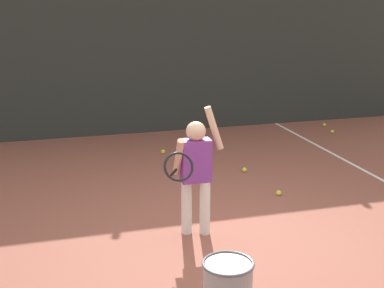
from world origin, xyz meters
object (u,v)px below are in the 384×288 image
object	(u,v)px
tennis_ball_0	(207,208)
tennis_ball_5	(279,193)
tennis_player	(195,168)
tennis_ball_1	(324,125)
tennis_ball_7	(332,132)
tennis_ball_3	(163,152)
tennis_ball_4	(245,170)

from	to	relation	value
tennis_ball_0	tennis_ball_5	xyz separation A→B (m)	(1.01, 0.20, 0.00)
tennis_player	tennis_ball_1	world-z (taller)	tennis_player
tennis_ball_7	tennis_ball_1	bearing A→B (deg)	76.14
tennis_ball_3	tennis_ball_5	bearing A→B (deg)	-65.62
tennis_ball_0	tennis_ball_1	xyz separation A→B (m)	(3.38, 3.29, 0.00)
tennis_player	tennis_ball_5	world-z (taller)	tennis_player
tennis_ball_1	tennis_ball_7	bearing A→B (deg)	-103.86
tennis_ball_0	tennis_ball_7	distance (m)	4.28
tennis_ball_0	tennis_ball_3	world-z (taller)	same
tennis_ball_1	tennis_ball_5	bearing A→B (deg)	-127.54
tennis_ball_4	tennis_ball_5	xyz separation A→B (m)	(0.08, -0.97, 0.00)
tennis_player	tennis_ball_1	distance (m)	5.38
tennis_player	tennis_ball_3	bearing A→B (deg)	85.15
tennis_player	tennis_ball_7	bearing A→B (deg)	44.89
tennis_ball_1	tennis_ball_5	size ratio (longest dim) A/B	1.00
tennis_ball_1	tennis_ball_0	bearing A→B (deg)	-135.77
tennis_ball_4	tennis_ball_5	distance (m)	0.97
tennis_ball_0	tennis_ball_4	world-z (taller)	same
tennis_player	tennis_ball_4	distance (m)	2.25
tennis_ball_0	tennis_ball_4	bearing A→B (deg)	51.63
tennis_ball_5	tennis_ball_1	bearing A→B (deg)	52.46
tennis_ball_3	tennis_ball_7	bearing A→B (deg)	7.23
tennis_ball_5	tennis_player	bearing A→B (deg)	-149.36
tennis_ball_0	tennis_ball_3	bearing A→B (deg)	89.40
tennis_ball_4	tennis_ball_7	world-z (taller)	same
tennis_player	tennis_ball_7	xyz separation A→B (m)	(3.56, 3.36, -0.69)
tennis_ball_1	tennis_ball_3	distance (m)	3.48
tennis_ball_3	tennis_ball_4	xyz separation A→B (m)	(0.91, -1.20, 0.00)
tennis_ball_0	tennis_ball_5	size ratio (longest dim) A/B	1.00
tennis_player	tennis_ball_3	xyz separation A→B (m)	(0.33, 2.95, -0.69)
tennis_ball_4	tennis_ball_3	bearing A→B (deg)	127.13
tennis_ball_0	tennis_ball_5	bearing A→B (deg)	11.45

